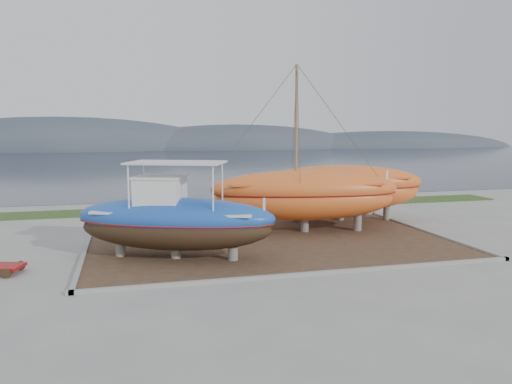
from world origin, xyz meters
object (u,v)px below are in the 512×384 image
object	(u,v)px
white_dinghy	(151,226)
orange_sailboat	(306,150)
red_trailer	(0,270)
blue_caique	(175,210)
orange_bare_hull	(341,194)

from	to	relation	value
white_dinghy	orange_sailboat	distance (m)	9.31
white_dinghy	red_trailer	world-z (taller)	white_dinghy
orange_sailboat	red_trailer	xyz separation A→B (m)	(-14.64, -4.49, -4.48)
red_trailer	white_dinghy	bearing A→B (deg)	53.72
blue_caique	red_trailer	distance (m)	7.37
white_dinghy	orange_bare_hull	world-z (taller)	orange_bare_hull
orange_sailboat	orange_bare_hull	bearing A→B (deg)	48.08
blue_caique	red_trailer	world-z (taller)	blue_caique
white_dinghy	orange_sailboat	world-z (taller)	orange_sailboat
orange_sailboat	orange_bare_hull	size ratio (longest dim) A/B	1.02
white_dinghy	orange_sailboat	xyz separation A→B (m)	(8.45, -0.16, 3.91)
white_dinghy	red_trailer	distance (m)	7.77
blue_caique	red_trailer	size ratio (longest dim) A/B	3.55
orange_bare_hull	red_trailer	bearing A→B (deg)	-147.27
red_trailer	orange_bare_hull	bearing A→B (deg)	38.66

